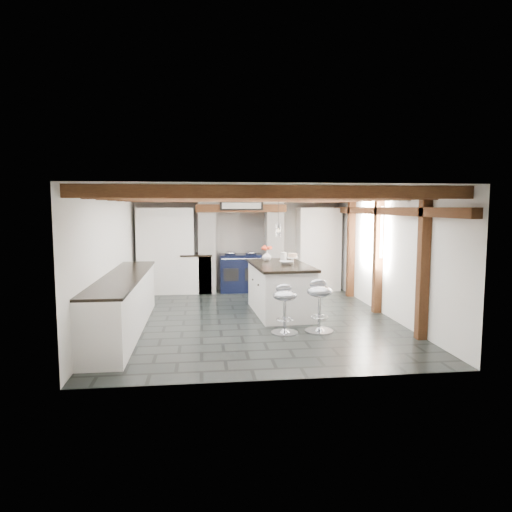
{
  "coord_description": "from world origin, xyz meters",
  "views": [
    {
      "loc": [
        -0.91,
        -8.11,
        2.03
      ],
      "look_at": [
        0.1,
        0.4,
        1.1
      ],
      "focal_mm": 32.0,
      "sensor_mm": 36.0,
      "label": 1
    }
  ],
  "objects": [
    {
      "name": "room_shell",
      "position": [
        -0.61,
        1.42,
        1.07
      ],
      "size": [
        6.0,
        6.03,
        6.0
      ],
      "color": "white",
      "rests_on": "ground"
    },
    {
      "name": "kitchen_island",
      "position": [
        0.55,
        0.33,
        0.49
      ],
      "size": [
        1.11,
        1.98,
        1.27
      ],
      "rotation": [
        0.0,
        0.0,
        0.05
      ],
      "color": "white",
      "rests_on": "ground"
    },
    {
      "name": "bar_stool_far",
      "position": [
        0.38,
        -1.06,
        0.49
      ],
      "size": [
        0.46,
        0.46,
        0.8
      ],
      "rotation": [
        0.0,
        0.0,
        0.2
      ],
      "color": "silver",
      "rests_on": "ground"
    },
    {
      "name": "range_cooker",
      "position": [
        0.0,
        2.68,
        0.47
      ],
      "size": [
        1.0,
        0.63,
        0.99
      ],
      "color": "black",
      "rests_on": "ground"
    },
    {
      "name": "ground",
      "position": [
        0.0,
        0.0,
        0.0
      ],
      "size": [
        6.0,
        6.0,
        0.0
      ],
      "primitive_type": "plane",
      "color": "black",
      "rests_on": "ground"
    },
    {
      "name": "bar_stool_near",
      "position": [
        0.96,
        -1.03,
        0.53
      ],
      "size": [
        0.47,
        0.47,
        0.86
      ],
      "rotation": [
        0.0,
        0.0,
        0.14
      ],
      "color": "silver",
      "rests_on": "ground"
    }
  ]
}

